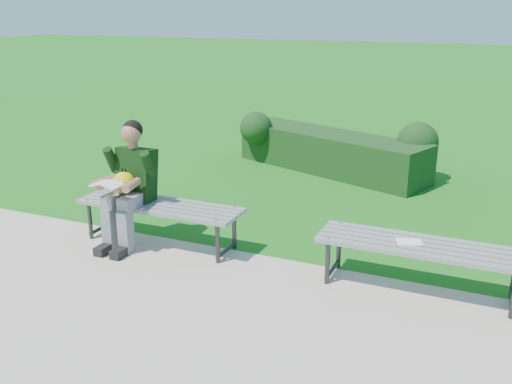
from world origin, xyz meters
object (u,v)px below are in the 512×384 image
Objects in this scene: hedge at (334,149)px; seated_boy at (129,181)px; bench_left at (160,209)px; bench_right at (420,250)px; paper_sheet at (409,242)px.

seated_boy is (-1.16, -3.68, 0.36)m from hedge.
bench_left is 1.00× the size of bench_right.
bench_left is at bearing 17.24° from seated_boy.
paper_sheet is at bearing 180.00° from bench_right.
hedge is at bearing 116.93° from bench_right.
hedge is 3.69m from bench_left.
bench_left and bench_right have the same top height.
bench_right reaches higher than paper_sheet.
paper_sheet is (2.58, 0.00, 0.06)m from bench_left.
hedge is 12.76× the size of paper_sheet.
bench_left is 2.68m from bench_right.
bench_right is 1.37× the size of seated_boy.
hedge is 4.02m from bench_right.
hedge is at bearing 72.51° from seated_boy.
seated_boy reaches higher than bench_left.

